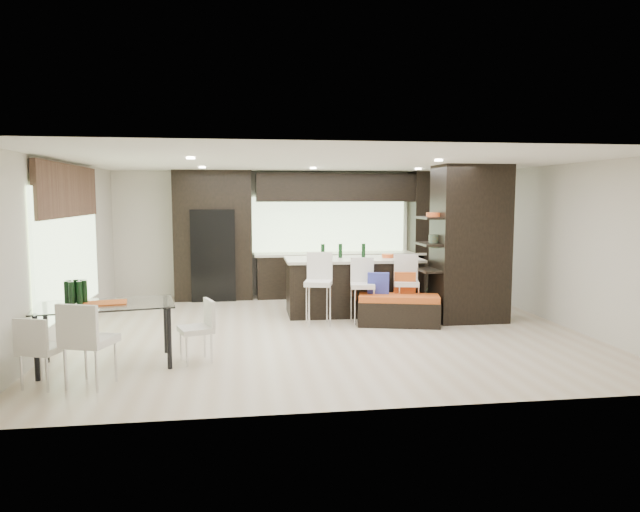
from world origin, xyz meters
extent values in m
plane|color=beige|center=(0.00, 0.00, 0.00)|extent=(8.00, 8.00, 0.00)
cube|color=beige|center=(0.00, 3.50, 1.35)|extent=(8.00, 0.02, 2.70)
cube|color=beige|center=(-4.00, 0.00, 1.35)|extent=(0.02, 7.00, 2.70)
cube|color=beige|center=(4.00, 0.00, 1.35)|extent=(0.02, 7.00, 2.70)
cube|color=white|center=(0.00, 0.00, 2.70)|extent=(8.00, 7.00, 0.02)
cube|color=#B2D199|center=(-3.96, 0.20, 1.35)|extent=(0.04, 3.20, 1.90)
cube|color=#B2D199|center=(0.60, 3.46, 1.55)|extent=(3.40, 0.04, 1.20)
cube|color=brown|center=(-3.93, 0.20, 2.25)|extent=(0.08, 3.00, 0.80)
cube|color=white|center=(0.00, 0.25, 2.68)|extent=(4.00, 3.00, 0.02)
cube|color=black|center=(0.50, 3.17, 1.35)|extent=(6.80, 0.68, 2.70)
cube|color=black|center=(-1.90, 3.12, 0.95)|extent=(0.90, 0.68, 1.90)
cube|color=black|center=(2.60, 0.40, 1.35)|extent=(1.20, 0.80, 2.70)
cube|color=black|center=(0.71, 1.24, 0.52)|extent=(2.51, 1.11, 1.04)
cube|color=silver|center=(-0.06, 0.39, 0.49)|extent=(0.53, 0.53, 0.99)
cube|color=silver|center=(0.71, 0.40, 0.45)|extent=(0.45, 0.45, 0.90)
cube|color=silver|center=(1.47, 0.40, 0.47)|extent=(0.50, 0.50, 0.94)
cube|color=black|center=(1.27, 0.16, 0.26)|extent=(1.44, 0.84, 0.52)
cube|color=white|center=(-3.06, -1.53, 0.40)|extent=(1.81, 1.21, 0.80)
cube|color=silver|center=(-3.06, -2.33, 0.46)|extent=(0.63, 0.63, 0.91)
cube|color=silver|center=(-3.59, -2.29, 0.38)|extent=(0.53, 0.53, 0.77)
cube|color=silver|center=(-1.94, -1.53, 0.38)|extent=(0.52, 0.52, 0.75)
camera|label=1|loc=(-1.36, -8.98, 2.17)|focal=32.00mm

